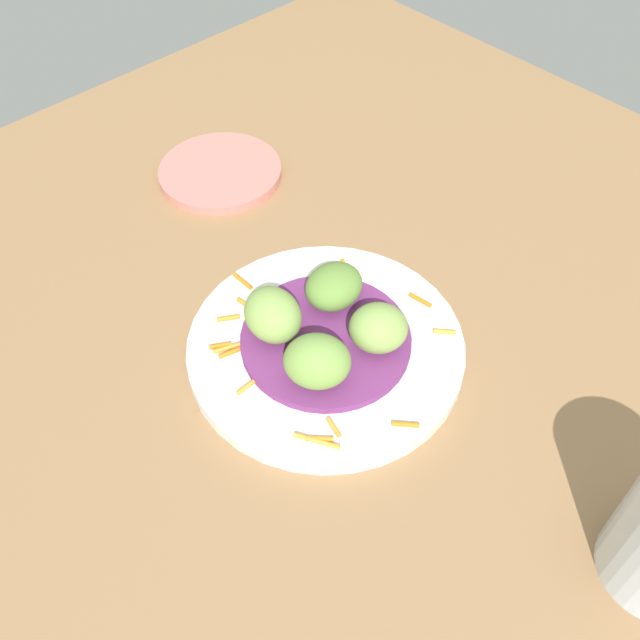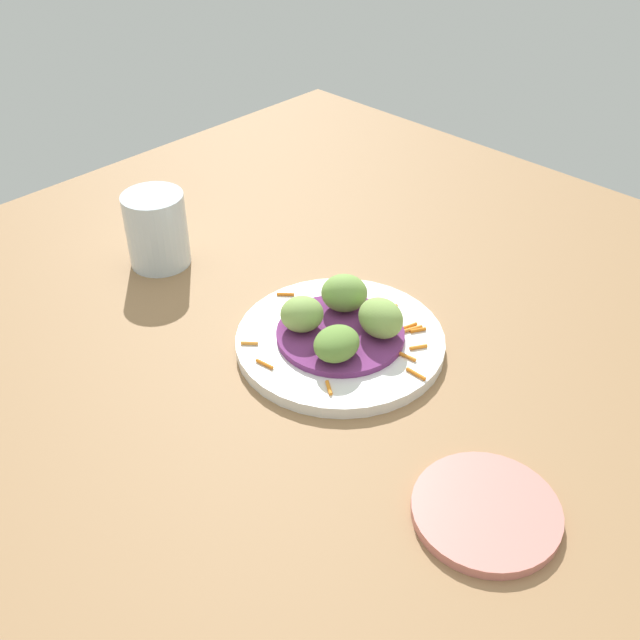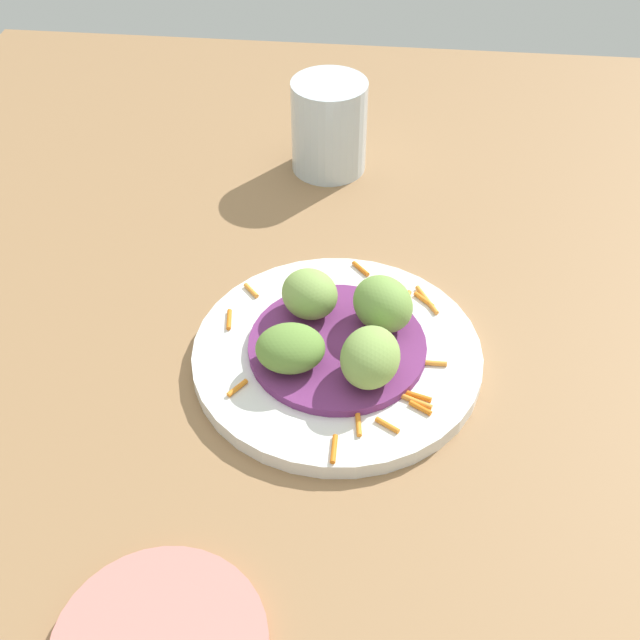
{
  "view_description": "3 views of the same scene",
  "coord_description": "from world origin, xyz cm",
  "px_view_note": "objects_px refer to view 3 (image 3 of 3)",
  "views": [
    {
      "loc": [
        22.66,
        -23.76,
        50.84
      ],
      "look_at": [
        -5.6,
        2.91,
        5.51
      ],
      "focal_mm": 40.18,
      "sensor_mm": 36.0,
      "label": 1
    },
    {
      "loc": [
        -49.15,
        51.91,
        55.6
      ],
      "look_at": [
        -3.31,
        4.58,
        5.95
      ],
      "focal_mm": 41.87,
      "sensor_mm": 36.0,
      "label": 2
    },
    {
      "loc": [
        -51.38,
        -0.63,
        50.66
      ],
      "look_at": [
        -4.54,
        4.21,
        6.36
      ],
      "focal_mm": 45.75,
      "sensor_mm": 36.0,
      "label": 3
    }
  ],
  "objects_px": {
    "guac_scoop_center": "(290,348)",
    "guac_scoop_right": "(368,357)",
    "guac_scoop_back": "(383,304)",
    "water_glass": "(329,126)",
    "main_plate": "(337,355)",
    "guac_scoop_left": "(310,294)"
  },
  "relations": [
    {
      "from": "guac_scoop_back",
      "to": "water_glass",
      "type": "relative_size",
      "value": 0.54
    },
    {
      "from": "guac_scoop_right",
      "to": "water_glass",
      "type": "xyz_separation_m",
      "value": [
        0.33,
        0.06,
        0.01
      ]
    },
    {
      "from": "main_plate",
      "to": "guac_scoop_left",
      "type": "relative_size",
      "value": 4.87
    },
    {
      "from": "main_plate",
      "to": "guac_scoop_center",
      "type": "distance_m",
      "value": 0.05
    },
    {
      "from": "guac_scoop_back",
      "to": "guac_scoop_center",
      "type": "bearing_deg",
      "value": 127.26
    },
    {
      "from": "guac_scoop_back",
      "to": "water_glass",
      "type": "height_order",
      "value": "water_glass"
    },
    {
      "from": "guac_scoop_left",
      "to": "guac_scoop_center",
      "type": "bearing_deg",
      "value": 172.26
    },
    {
      "from": "guac_scoop_left",
      "to": "guac_scoop_right",
      "type": "distance_m",
      "value": 0.09
    },
    {
      "from": "guac_scoop_back",
      "to": "water_glass",
      "type": "distance_m",
      "value": 0.28
    },
    {
      "from": "guac_scoop_back",
      "to": "guac_scoop_right",
      "type": "bearing_deg",
      "value": 172.26
    },
    {
      "from": "guac_scoop_left",
      "to": "guac_scoop_back",
      "type": "distance_m",
      "value": 0.06
    },
    {
      "from": "guac_scoop_left",
      "to": "water_glass",
      "type": "relative_size",
      "value": 0.49
    },
    {
      "from": "main_plate",
      "to": "guac_scoop_left",
      "type": "height_order",
      "value": "guac_scoop_left"
    },
    {
      "from": "guac_scoop_center",
      "to": "water_glass",
      "type": "bearing_deg",
      "value": 0.05
    },
    {
      "from": "guac_scoop_center",
      "to": "guac_scoop_right",
      "type": "xyz_separation_m",
      "value": [
        -0.01,
        -0.06,
        0.0
      ]
    },
    {
      "from": "guac_scoop_left",
      "to": "guac_scoop_back",
      "type": "relative_size",
      "value": 0.91
    },
    {
      "from": "main_plate",
      "to": "guac_scoop_right",
      "type": "bearing_deg",
      "value": -142.74
    },
    {
      "from": "guac_scoop_center",
      "to": "guac_scoop_right",
      "type": "relative_size",
      "value": 0.99
    },
    {
      "from": "water_glass",
      "to": "guac_scoop_right",
      "type": "bearing_deg",
      "value": -169.44
    },
    {
      "from": "main_plate",
      "to": "water_glass",
      "type": "distance_m",
      "value": 0.3
    },
    {
      "from": "guac_scoop_center",
      "to": "water_glass",
      "type": "distance_m",
      "value": 0.32
    },
    {
      "from": "guac_scoop_center",
      "to": "guac_scoop_right",
      "type": "distance_m",
      "value": 0.06
    }
  ]
}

